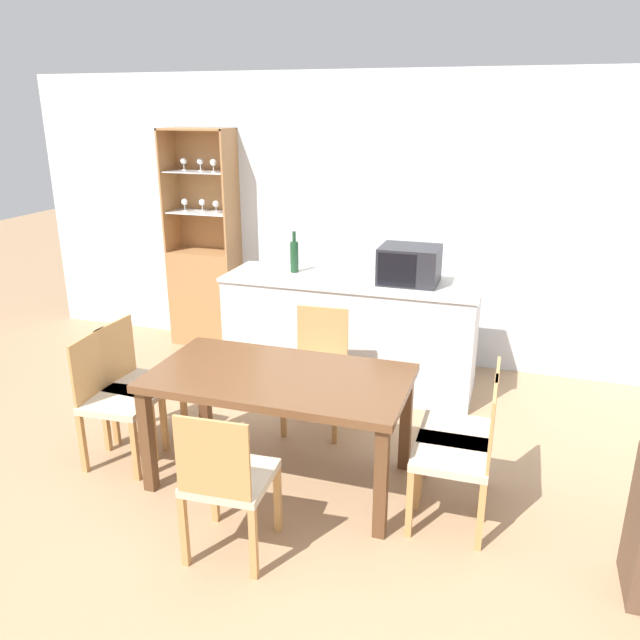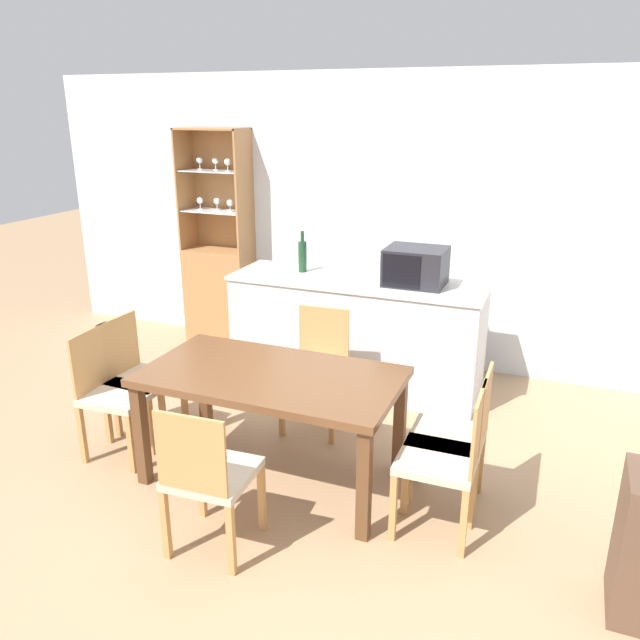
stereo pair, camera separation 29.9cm
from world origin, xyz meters
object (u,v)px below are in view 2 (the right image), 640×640
Objects in this scene: dining_chair_side_right_far at (454,437)px; dining_chair_head_near at (209,476)px; microwave at (416,266)px; wine_bottle at (302,256)px; dining_chair_side_left_far at (139,378)px; dining_chair_head_far at (317,369)px; dining_chair_side_left_near at (114,393)px; dining_chair_side_right_near at (446,459)px; display_cabinet at (220,279)px; dining_table at (271,386)px.

dining_chair_side_right_far and dining_chair_head_near have the same top height.
wine_bottle is (-0.98, 0.03, -0.01)m from microwave.
dining_chair_side_left_far and dining_chair_head_far have the same top height.
microwave is (1.60, 1.68, 0.62)m from dining_chair_side_left_near.
dining_chair_side_left_far is at bearing 82.64° from dining_chair_side_right_near.
dining_chair_side_left_near is at bearing 89.31° from dining_chair_side_right_near.
dining_chair_head_far is 1.00× the size of dining_chair_head_near.
display_cabinet is 2.37× the size of dining_chair_side_right_far.
dining_chair_head_far is at bearing 121.97° from dining_chair_side_left_far.
dining_chair_head_far is (-0.00, 0.75, -0.19)m from dining_table.
microwave reaches higher than dining_table.
dining_chair_side_right_far is at bearing -0.77° from dining_chair_side_right_near.
microwave reaches higher than dining_chair_side_right_far.
display_cabinet is at bearing 166.25° from microwave.
display_cabinet is 2.37× the size of dining_chair_head_far.
dining_chair_side_left_near is (-1.11, 0.62, 0.00)m from dining_chair_head_near.
microwave is at bearing 72.28° from dining_table.
dining_chair_side_right_far is at bearing -66.89° from microwave.
dining_chair_side_left_far is 2.23m from microwave.
microwave is at bearing 132.90° from dining_chair_side_left_near.
dining_table is 1.13m from dining_chair_side_right_far.
dining_chair_side_left_far is 1.00× the size of dining_chair_head_far.
microwave is (2.08, -0.51, 0.44)m from display_cabinet.
dining_chair_side_right_near is (1.11, -0.13, -0.19)m from dining_table.
dining_chair_side_left_far is 2.21m from dining_chair_side_right_far.
dining_chair_side_right_far is 1.00× the size of dining_chair_side_left_near.
dining_chair_head_near is at bearing 54.49° from dining_chair_side_left_far.
dining_chair_side_left_near is (-1.10, -0.87, 0.00)m from dining_chair_head_far.
dining_chair_side_left_near is 2.50× the size of wine_bottle.
dining_chair_side_left_near is 1.00× the size of dining_chair_side_right_near.
display_cabinet is 3.23m from dining_chair_head_near.
dining_chair_side_right_far is 1.41m from dining_chair_head_near.
display_cabinet is at bearing 53.60° from dining_chair_side_right_far.
microwave is (0.50, 1.55, 0.44)m from dining_table.
display_cabinet is at bearing -43.28° from dining_chair_head_far.
display_cabinet is 2.60m from dining_table.
dining_chair_head_far is at bearing 87.06° from dining_chair_head_near.
dining_chair_side_right_far is at bearing 147.37° from dining_chair_head_far.
display_cabinet is 2.19m from microwave.
dining_chair_side_right_near is (-0.00, -0.25, 0.00)m from dining_chair_side_right_far.
dining_chair_side_right_far is (2.21, -0.00, 0.00)m from dining_chair_side_left_far.
dining_chair_side_left_far and dining_chair_side_right_near have the same top height.
dining_chair_side_right_near is at bearing -39.14° from display_cabinet.
dining_table is 1.80× the size of dining_chair_side_right_far.
dining_chair_side_right_near is (2.21, -0.26, 0.00)m from dining_chair_side_left_far.
dining_chair_side_left_near is at bearing 95.96° from dining_chair_side_right_far.
dining_chair_side_right_far is at bearing 93.10° from dining_chair_side_left_near.
dining_chair_side_right_near is (2.69, -2.19, -0.18)m from display_cabinet.
dining_table is 1.80× the size of dining_chair_head_near.
wine_bottle reaches higher than dining_chair_side_left_near.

